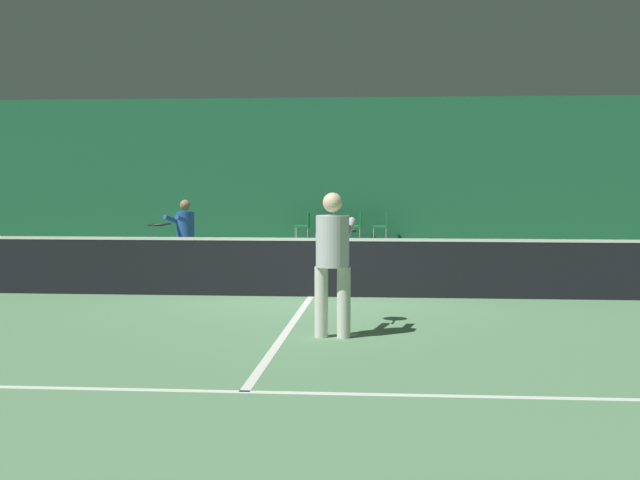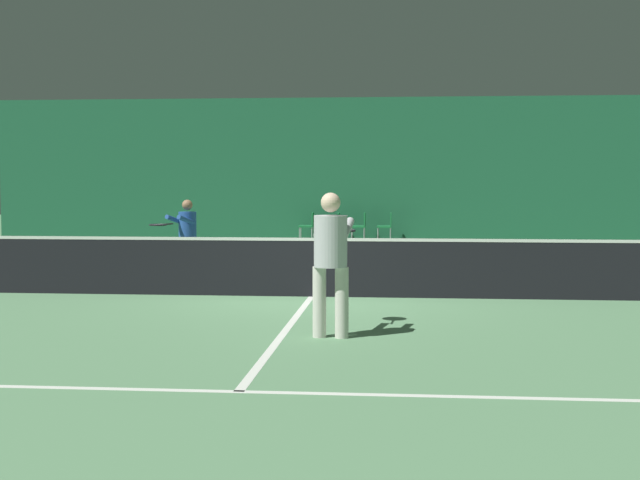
{
  "view_description": "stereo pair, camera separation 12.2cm",
  "coord_description": "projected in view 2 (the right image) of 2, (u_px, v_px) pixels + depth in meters",
  "views": [
    {
      "loc": [
        1.33,
        -14.16,
        1.92
      ],
      "look_at": [
        0.24,
        -1.12,
        0.99
      ],
      "focal_mm": 50.0,
      "sensor_mm": 36.0,
      "label": 1
    },
    {
      "loc": [
        1.45,
        -14.14,
        1.92
      ],
      "look_at": [
        0.24,
        -1.12,
        0.99
      ],
      "focal_mm": 50.0,
      "sensor_mm": 36.0,
      "label": 2
    }
  ],
  "objects": [
    {
      "name": "player_far",
      "position": [
        186.0,
        232.0,
        17.1
      ],
      "size": [
        0.77,
        1.31,
        1.49
      ],
      "rotation": [
        0.0,
        0.0,
        -1.94
      ],
      "color": "black",
      "rests_on": "ground"
    },
    {
      "name": "court_line_service_near",
      "position": [
        239.0,
        392.0,
        7.96
      ],
      "size": [
        8.25,
        0.1,
        0.0
      ],
      "color": "silver",
      "rests_on": "ground"
    },
    {
      "name": "court_line_centre",
      "position": [
        312.0,
        297.0,
        14.32
      ],
      "size": [
        0.1,
        12.8,
        0.0
      ],
      "color": "silver",
      "rests_on": "ground"
    },
    {
      "name": "courtside_chair_3",
      "position": [
        387.0,
        224.0,
        27.15
      ],
      "size": [
        0.44,
        0.44,
        0.84
      ],
      "rotation": [
        0.0,
        0.0,
        -1.57
      ],
      "color": "#99999E",
      "rests_on": "ground"
    },
    {
      "name": "courtside_chair_2",
      "position": [
        361.0,
        224.0,
        27.23
      ],
      "size": [
        0.44,
        0.44,
        0.84
      ],
      "rotation": [
        0.0,
        0.0,
        -1.57
      ],
      "color": "#99999E",
      "rests_on": "ground"
    },
    {
      "name": "backdrop_curtain",
      "position": [
        356.0,
        168.0,
        27.67
      ],
      "size": [
        23.0,
        0.12,
        4.39
      ],
      "color": "#1E5B3D",
      "rests_on": "ground"
    },
    {
      "name": "courtside_chair_0",
      "position": [
        309.0,
        224.0,
        27.38
      ],
      "size": [
        0.44,
        0.44,
        0.84
      ],
      "rotation": [
        0.0,
        0.0,
        -1.57
      ],
      "color": "#99999E",
      "rests_on": "ground"
    },
    {
      "name": "player_near",
      "position": [
        331.0,
        253.0,
        10.64
      ],
      "size": [
        0.48,
        1.4,
        1.74
      ],
      "rotation": [
        0.0,
        0.0,
        1.49
      ],
      "color": "beige",
      "rests_on": "ground"
    },
    {
      "name": "ground_plane",
      "position": [
        312.0,
        297.0,
        14.32
      ],
      "size": [
        60.0,
        60.0,
        0.0
      ],
      "primitive_type": "plane",
      "color": "#56845B"
    },
    {
      "name": "tennis_net",
      "position": [
        312.0,
        265.0,
        14.28
      ],
      "size": [
        12.0,
        0.1,
        1.07
      ],
      "color": "black",
      "rests_on": "ground"
    },
    {
      "name": "courtside_chair_1",
      "position": [
        335.0,
        224.0,
        27.3
      ],
      "size": [
        0.44,
        0.44,
        0.84
      ],
      "rotation": [
        0.0,
        0.0,
        -1.57
      ],
      "color": "#99999E",
      "rests_on": "ground"
    },
    {
      "name": "court_line_service_far",
      "position": [
        340.0,
        260.0,
        20.67
      ],
      "size": [
        8.25,
        0.1,
        0.0
      ],
      "color": "silver",
      "rests_on": "ground"
    },
    {
      "name": "court_line_baseline_far",
      "position": [
        353.0,
        243.0,
        26.14
      ],
      "size": [
        11.0,
        0.1,
        0.0
      ],
      "color": "silver",
      "rests_on": "ground"
    }
  ]
}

